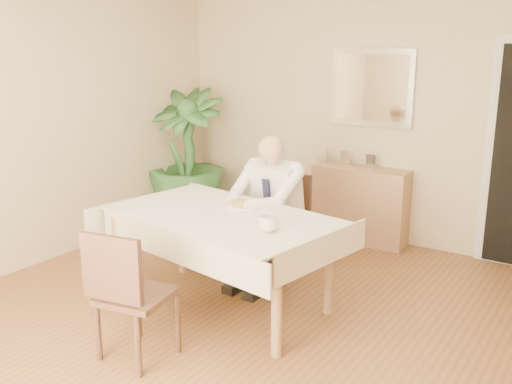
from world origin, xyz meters
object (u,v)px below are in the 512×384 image
Objects in this scene: dining_table at (221,225)px; potted_palm at (186,157)px; coffee_mug at (268,224)px; chair_far at (282,218)px; chair_near at (127,290)px; sideboard at (360,205)px; seated_man at (265,204)px.

potted_palm reaches higher than dining_table.
potted_palm is at bearing 141.98° from coffee_mug.
chair_near is (-0.03, -1.82, -0.00)m from chair_far.
coffee_mug is at bearing -85.77° from sideboard.
dining_table is 0.90m from chair_far.
sideboard is at bearing 74.19° from chair_near.
chair_near is 0.70× the size of seated_man.
dining_table is at bearing 163.56° from coffee_mug.
chair_far is at bearing 78.34° from chair_near.
chair_far reaches higher than chair_near.
chair_far is 0.92× the size of sideboard.
sideboard reaches higher than dining_table.
seated_man is 1.93m from potted_palm.
potted_palm is at bearing 150.09° from seated_man.
chair_far is 0.35m from seated_man.
chair_far is 1.17m from sideboard.
coffee_mug reaches higher than sideboard.
dining_table is 1.50× the size of seated_man.
dining_table is 2.05m from sideboard.
chair_near is 1.55m from seated_man.
seated_man reaches higher than chair_near.
coffee_mug is at bearing -55.57° from seated_man.
chair_far is at bearing 99.00° from dining_table.
chair_far is at bearing 116.34° from coffee_mug.
sideboard is 1.99m from potted_palm.
dining_table is 2.13× the size of chair_far.
chair_far reaches higher than coffee_mug.
dining_table is 1.95× the size of sideboard.
chair_far is at bearing -104.52° from sideboard.
chair_near is 2.97m from sideboard.
seated_man is 0.91m from coffee_mug.
dining_table is at bearing -42.94° from potted_palm.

